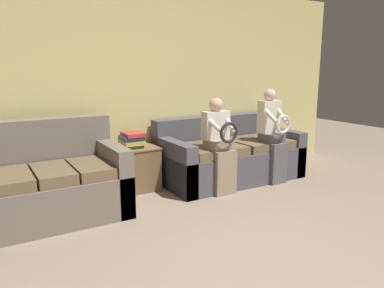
{
  "coord_description": "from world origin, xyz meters",
  "views": [
    {
      "loc": [
        -1.8,
        -1.46,
        1.53
      ],
      "look_at": [
        0.15,
        1.81,
        0.73
      ],
      "focal_mm": 35.0,
      "sensor_mm": 36.0,
      "label": 1
    }
  ],
  "objects": [
    {
      "name": "child_right_seated",
      "position": [
        1.6,
        2.16,
        0.67
      ],
      "size": [
        0.29,
        0.37,
        1.23
      ],
      "color": "#56565B",
      "rests_on": "ground_plane"
    },
    {
      "name": "wall_back",
      "position": [
        0.0,
        3.05,
        1.27
      ],
      "size": [
        6.81,
        0.06,
        2.55
      ],
      "color": "#DBCC7F",
      "rests_on": "ground_plane"
    },
    {
      "name": "child_left_seated",
      "position": [
        0.74,
        2.15,
        0.63
      ],
      "size": [
        0.34,
        0.37,
        1.15
      ],
      "color": "gray",
      "rests_on": "ground_plane"
    },
    {
      "name": "couch_side",
      "position": [
        -1.17,
        2.41,
        0.34
      ],
      "size": [
        1.43,
        0.92,
        0.98
      ],
      "color": "#70665B",
      "rests_on": "ground_plane"
    },
    {
      "name": "side_shelf",
      "position": [
        -0.14,
        2.76,
        0.28
      ],
      "size": [
        0.6,
        0.47,
        0.54
      ],
      "color": "brown",
      "rests_on": "ground_plane"
    },
    {
      "name": "couch_main",
      "position": [
        1.17,
        2.54,
        0.31
      ],
      "size": [
        1.91,
        0.94,
        0.83
      ],
      "color": "#4C4C56",
      "rests_on": "ground_plane"
    },
    {
      "name": "book_stack",
      "position": [
        -0.14,
        2.76,
        0.64
      ],
      "size": [
        0.26,
        0.3,
        0.19
      ],
      "color": "#3D8451",
      "rests_on": "side_shelf"
    }
  ]
}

